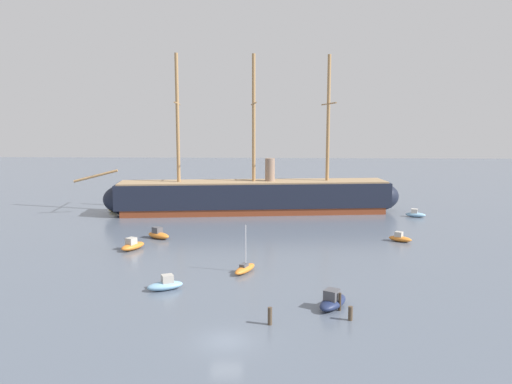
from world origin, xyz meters
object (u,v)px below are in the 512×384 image
Objects in this scene: motorboat_foreground_right at (333,301)px; tall_ship at (254,196)px; sailboat_near_centre at (245,268)px; motorboat_foreground_left at (165,285)px; motorboat_far_right at (415,214)px; motorboat_alongside_bow at (158,234)px; motorboat_mid_left at (133,245)px; motorboat_alongside_stern at (400,238)px; mooring_piling_right_pair at (350,313)px; dinghy_far_left at (114,210)px; mooring_piling_nearest at (340,302)px; mooring_piling_left_pair at (270,316)px.

tall_ship is at bearing 101.19° from motorboat_foreground_right.
motorboat_foreground_left is at bearing -140.86° from sailboat_near_centre.
motorboat_far_right is (29.03, 35.32, 0.05)m from sailboat_near_centre.
motorboat_alongside_bow reaches higher than motorboat_far_right.
motorboat_mid_left is 1.02× the size of motorboat_alongside_bow.
motorboat_alongside_bow is 35.69m from motorboat_alongside_stern.
tall_ship is at bearing 174.36° from motorboat_far_right.
motorboat_foreground_left is 1.06× the size of motorboat_far_right.
motorboat_mid_left reaches higher than mooring_piling_right_pair.
dinghy_far_left is at bearing -179.70° from tall_ship.
motorboat_alongside_bow is at bearing 104.99° from motorboat_foreground_left.
motorboat_foreground_left is at bearing -66.02° from dinghy_far_left.
motorboat_foreground_left is 1.13× the size of motorboat_alongside_stern.
motorboat_alongside_stern is (35.69, -0.44, -0.10)m from motorboat_alongside_bow.
mooring_piling_nearest is (0.58, -0.65, 0.19)m from motorboat_foreground_right.
motorboat_alongside_bow is (-13.30, -21.73, -2.63)m from tall_ship.
mooring_piling_nearest is at bearing -112.60° from motorboat_far_right.
motorboat_alongside_bow is 36.61m from mooring_piling_nearest.
motorboat_alongside_bow is 38.82m from mooring_piling_right_pair.
mooring_piling_nearest reaches higher than mooring_piling_right_pair.
sailboat_near_centre is at bearing 126.57° from mooring_piling_right_pair.
motorboat_foreground_right reaches higher than mooring_piling_nearest.
dinghy_far_left is 64.27m from mooring_piling_right_pair.
motorboat_far_right is 3.01× the size of mooring_piling_right_pair.
dinghy_far_left is at bearing 155.95° from motorboat_alongside_stern.
sailboat_near_centre is 4.38× the size of mooring_piling_right_pair.
motorboat_alongside_stern is at bearing -0.70° from motorboat_alongside_bow.
motorboat_foreground_right is at bearing 131.73° from mooring_piling_nearest.
mooring_piling_right_pair is at bearing -110.96° from motorboat_alongside_stern.
motorboat_alongside_stern is at bearing 37.29° from motorboat_foreground_left.
motorboat_alongside_stern is (21.67, 16.09, 0.03)m from sailboat_near_centre.
tall_ship is at bearing 61.83° from motorboat_mid_left.
dinghy_far_left is at bearing 126.92° from mooring_piling_nearest.
dinghy_far_left is 61.46m from mooring_piling_left_pair.
motorboat_far_right reaches higher than dinghy_far_left.
sailboat_near_centre is at bearing -143.41° from motorboat_alongside_stern.
motorboat_alongside_bow is at bearing 130.11° from mooring_piling_nearest.
motorboat_foreground_right is at bearing -78.81° from tall_ship.
mooring_piling_right_pair is (10.95, -52.04, -2.59)m from tall_ship.
mooring_piling_left_pair reaches higher than mooring_piling_right_pair.
mooring_piling_left_pair is at bearing -61.48° from motorboat_alongside_bow.
motorboat_foreground_right is 2.82× the size of mooring_piling_nearest.
motorboat_foreground_right is 3.20m from mooring_piling_right_pair.
motorboat_far_right is (7.37, 19.23, 0.02)m from motorboat_alongside_stern.
motorboat_mid_left reaches higher than motorboat_foreground_left.
mooring_piling_right_pair is (7.09, 1.28, -0.14)m from mooring_piling_left_pair.
motorboat_mid_left is at bearing -106.17° from motorboat_alongside_bow.
motorboat_alongside_stern is 2.84× the size of mooring_piling_right_pair.
motorboat_alongside_bow is (1.96, 6.77, -0.00)m from motorboat_mid_left.
motorboat_foreground_left is 3.20× the size of mooring_piling_right_pair.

